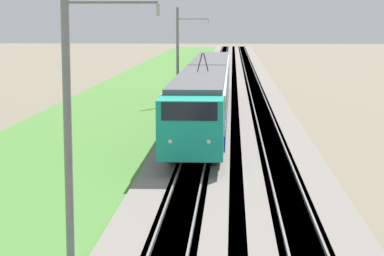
% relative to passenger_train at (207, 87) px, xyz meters
% --- Properties ---
extents(ballast_main, '(240.00, 4.40, 0.30)m').
position_rel_passenger_train_xyz_m(ballast_main, '(11.58, 0.00, -2.10)').
color(ballast_main, gray).
rests_on(ballast_main, ground).
extents(ballast_adjacent, '(240.00, 4.40, 0.30)m').
position_rel_passenger_train_xyz_m(ballast_adjacent, '(11.58, -3.84, -2.10)').
color(ballast_adjacent, gray).
rests_on(ballast_adjacent, ground).
extents(track_main, '(240.00, 1.57, 0.45)m').
position_rel_passenger_train_xyz_m(track_main, '(11.58, 0.00, -2.09)').
color(track_main, '#4C4238').
rests_on(track_main, ground).
extents(track_adjacent, '(240.00, 1.57, 0.45)m').
position_rel_passenger_train_xyz_m(track_adjacent, '(11.58, -3.84, -2.09)').
color(track_adjacent, '#4C4238').
rests_on(track_adjacent, ground).
extents(grass_verge, '(240.00, 11.06, 0.12)m').
position_rel_passenger_train_xyz_m(grass_verge, '(11.58, 6.61, -2.19)').
color(grass_verge, '#4C8438').
rests_on(grass_verge, ground).
extents(passenger_train, '(40.35, 2.87, 4.84)m').
position_rel_passenger_train_xyz_m(passenger_train, '(0.00, 0.00, 0.00)').
color(passenger_train, '#19A88E').
rests_on(passenger_train, ground).
extents(catenary_mast_near, '(0.22, 2.56, 8.11)m').
position_rel_passenger_train_xyz_m(catenary_mast_near, '(-31.17, 2.51, 1.94)').
color(catenary_mast_near, slate).
rests_on(catenary_mast_near, ground).
extents(catenary_mast_mid, '(0.22, 2.56, 7.71)m').
position_rel_passenger_train_xyz_m(catenary_mast_mid, '(8.21, 2.51, 1.74)').
color(catenary_mast_mid, slate).
rests_on(catenary_mast_mid, ground).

